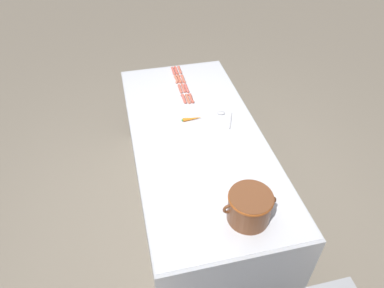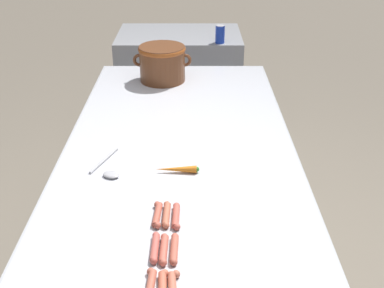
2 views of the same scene
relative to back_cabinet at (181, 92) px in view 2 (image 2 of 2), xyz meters
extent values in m
cube|color=#ADAFB5|center=(0.04, -1.72, -0.03)|extent=(1.05, 2.31, 0.89)
cube|color=silver|center=(0.04, -1.72, 0.41)|extent=(1.03, 2.26, 0.00)
cube|color=#939599|center=(0.00, 0.00, 0.00)|extent=(0.93, 0.62, 0.95)
cylinder|color=#BF604B|center=(-0.02, -2.57, 0.43)|extent=(0.03, 0.12, 0.02)
sphere|color=#BF604B|center=(-0.03, -2.51, 0.43)|extent=(0.02, 0.02, 0.02)
cylinder|color=#CA5B50|center=(-0.02, -2.40, 0.43)|extent=(0.03, 0.12, 0.02)
sphere|color=#CA5B50|center=(-0.02, -2.46, 0.43)|extent=(0.02, 0.02, 0.02)
sphere|color=#CA5B50|center=(-0.02, -2.34, 0.43)|extent=(0.02, 0.02, 0.02)
cylinder|color=#BF5A48|center=(-0.03, -2.22, 0.43)|extent=(0.03, 0.12, 0.02)
sphere|color=#BF5A48|center=(-0.02, -2.28, 0.43)|extent=(0.02, 0.02, 0.02)
sphere|color=#BF5A48|center=(-0.03, -2.16, 0.43)|extent=(0.02, 0.02, 0.02)
cylinder|color=#CA6349|center=(0.01, -2.58, 0.43)|extent=(0.03, 0.12, 0.02)
sphere|color=#CA6349|center=(0.02, -2.52, 0.43)|extent=(0.02, 0.02, 0.02)
cylinder|color=#C75F4D|center=(0.01, -2.41, 0.43)|extent=(0.03, 0.12, 0.02)
sphere|color=#C75F4D|center=(0.01, -2.47, 0.43)|extent=(0.02, 0.02, 0.02)
sphere|color=#C75F4D|center=(0.01, -2.34, 0.43)|extent=(0.02, 0.02, 0.02)
cylinder|color=#C2684D|center=(0.01, -2.22, 0.43)|extent=(0.03, 0.12, 0.02)
sphere|color=#C2684D|center=(0.01, -2.28, 0.43)|extent=(0.02, 0.02, 0.02)
sphere|color=#C2684D|center=(0.01, -2.16, 0.43)|extent=(0.02, 0.02, 0.02)
sphere|color=#C4674F|center=(0.05, -2.52, 0.43)|extent=(0.02, 0.02, 0.02)
cylinder|color=#C05D49|center=(0.04, -2.40, 0.43)|extent=(0.03, 0.12, 0.02)
sphere|color=#C05D49|center=(0.04, -2.47, 0.43)|extent=(0.02, 0.02, 0.02)
sphere|color=#C05D49|center=(0.04, -2.34, 0.43)|extent=(0.02, 0.02, 0.02)
cylinder|color=#C75A4B|center=(0.04, -2.23, 0.43)|extent=(0.03, 0.12, 0.02)
sphere|color=#C75A4B|center=(0.05, -2.29, 0.43)|extent=(0.02, 0.02, 0.02)
sphere|color=#C75A4B|center=(0.04, -2.17, 0.43)|extent=(0.02, 0.02, 0.02)
cylinder|color=brown|center=(-0.08, -0.84, 0.52)|extent=(0.27, 0.27, 0.21)
torus|color=#9E4A1B|center=(-0.08, -0.84, 0.61)|extent=(0.28, 0.28, 0.03)
torus|color=brown|center=(-0.22, -0.84, 0.54)|extent=(0.08, 0.02, 0.08)
torus|color=brown|center=(0.06, -0.84, 0.54)|extent=(0.08, 0.02, 0.08)
cylinder|color=#B7B7BC|center=(-0.28, -1.82, 0.42)|extent=(0.09, 0.21, 0.01)
ellipsoid|color=#B7B7BC|center=(-0.23, -1.95, 0.42)|extent=(0.08, 0.07, 0.02)
cone|color=orange|center=(0.03, -1.91, 0.43)|extent=(0.17, 0.03, 0.03)
sphere|color=#387F2D|center=(0.12, -1.91, 0.43)|extent=(0.02, 0.02, 0.02)
cylinder|color=#1938B2|center=(0.30, -0.24, 0.53)|extent=(0.07, 0.07, 0.12)
cylinder|color=silver|center=(0.30, -0.24, 0.60)|extent=(0.06, 0.06, 0.00)
camera|label=1|loc=(0.58, 0.42, 2.28)|focal=33.05mm
camera|label=2|loc=(0.10, -3.61, 1.46)|focal=45.08mm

